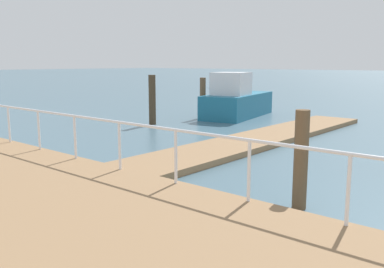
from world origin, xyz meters
The scene contains 7 objects.
ground_plane centered at (0.00, 20.00, 0.00)m, with size 300.00×300.00×0.00m, color #476675.
floating_dock centered at (3.46, 11.51, 0.09)m, with size 13.93×2.00×0.18m, color #93704C.
boardwalk_railing centered at (-3.15, 11.00, 1.24)m, with size 0.06×30.05×1.08m.
dock_piling_1 centered at (7.14, 16.98, 1.00)m, with size 0.29×0.29×2.00m, color brown.
dock_piling_3 centered at (4.03, 17.34, 1.10)m, with size 0.31×0.31×2.20m, color #473826.
dock_piling_4 centered at (-1.89, 7.35, 0.94)m, with size 0.26×0.26×1.87m, color brown.
moored_boat_1 centered at (8.66, 15.99, 0.80)m, with size 5.40×3.00×2.26m.
Camera 1 is at (-8.97, 3.98, 2.72)m, focal length 39.28 mm.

